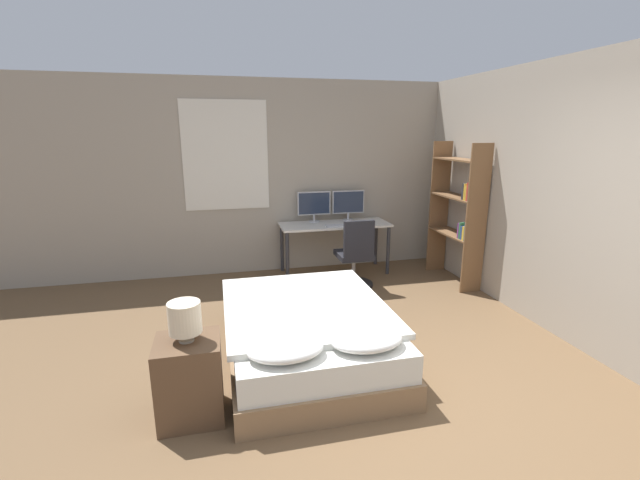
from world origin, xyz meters
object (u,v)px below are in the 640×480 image
nightstand (190,379)px  bedside_lamp (185,318)px  bed (308,334)px  office_chair (355,261)px  monitor_left (314,205)px  keyboard (338,226)px  bookshelf (460,208)px  computer_mouse (357,224)px  monitor_right (348,203)px  desk (335,230)px

nightstand → bedside_lamp: (-0.00, 0.00, 0.47)m
bed → office_chair: 1.95m
monitor_left → keyboard: 0.52m
bed → office_chair: size_ratio=2.06×
bedside_lamp → bookshelf: 3.96m
keyboard → computer_mouse: 0.26m
bedside_lamp → computer_mouse: (2.12, 2.70, -0.03)m
bed → office_chair: (0.99, 1.67, 0.11)m
monitor_left → bed: bearing=-104.1°
bookshelf → nightstand: bearing=-147.8°
bedside_lamp → keyboard: 3.28m
monitor_right → computer_mouse: bearing=-88.8°
monitor_right → keyboard: (-0.26, -0.38, -0.24)m
computer_mouse → nightstand: bearing=-128.2°
keyboard → office_chair: office_chair is taller
bedside_lamp → monitor_right: 3.75m
computer_mouse → office_chair: office_chair is taller
nightstand → monitor_right: size_ratio=1.25×
nightstand → monitor_right: bearing=55.5°
desk → bookshelf: (1.49, -0.79, 0.38)m
desk → office_chair: size_ratio=1.68×
bedside_lamp → desk: size_ratio=0.18×
monitor_left → bookshelf: (1.74, -0.98, 0.04)m
monitor_right → bed: bearing=-114.5°
monitor_left → bookshelf: 2.00m
bedside_lamp → monitor_right: monitor_right is taller
desk → keyboard: size_ratio=4.45×
monitor_left → bedside_lamp: bearing=-117.5°
bed → computer_mouse: size_ratio=27.19×
nightstand → desk: (1.86, 2.89, 0.34)m
bedside_lamp → keyboard: bearing=55.5°
bookshelf → bedside_lamp: bearing=-147.8°
monitor_left → keyboard: bearing=-55.9°
desk → monitor_left: (-0.26, 0.19, 0.34)m
monitor_right → keyboard: 0.52m
bedside_lamp → computer_mouse: 3.44m
keyboard → bookshelf: bookshelf is taller
bedside_lamp → office_chair: size_ratio=0.31×
nightstand → bookshelf: 4.02m
monitor_right → keyboard: size_ratio=1.37×
keyboard → computer_mouse: (0.26, 0.00, 0.01)m
computer_mouse → office_chair: 0.62m
monitor_right → keyboard: bearing=-124.1°
nightstand → monitor_left: size_ratio=1.25×
monitor_right → office_chair: (-0.16, -0.84, -0.61)m
monitor_left → office_chair: bearing=-67.0°
nightstand → keyboard: bearing=55.5°
bedside_lamp → monitor_right: size_ratio=0.59×
computer_mouse → office_chair: (-0.17, -0.46, -0.38)m
monitor_right → desk: bearing=-143.3°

